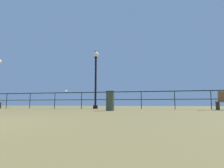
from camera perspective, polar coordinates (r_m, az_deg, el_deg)
pier_railing at (r=12.14m, az=-4.97°, el=-3.75°), size 21.31×0.05×1.08m
lamppost_center at (r=12.57m, az=-4.96°, el=2.87°), size 0.35×0.35×3.91m
seagull_on_rail at (r=13.00m, az=-13.79°, el=-2.15°), size 0.14×0.37×0.17m
trash_bin at (r=8.62m, az=-0.58°, el=-5.11°), size 0.40×0.40×0.90m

